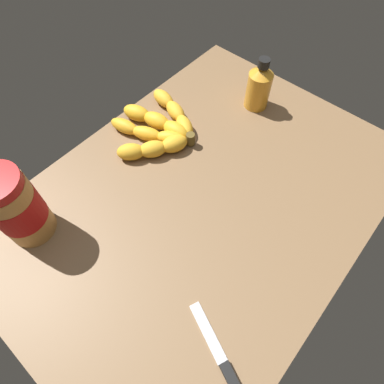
{
  "coord_description": "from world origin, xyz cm",
  "views": [
    {
      "loc": [
        28.5,
        21.95,
        58.39
      ],
      "look_at": [
        2.63,
        -0.56,
        4.21
      ],
      "focal_mm": 30.82,
      "sensor_mm": 36.0,
      "label": 1
    }
  ],
  "objects_px": {
    "banana_bunch": "(158,128)",
    "honey_bottle": "(259,86)",
    "peanut_butter_jar": "(16,207)",
    "butter_knife": "(223,363)"
  },
  "relations": [
    {
      "from": "banana_bunch",
      "to": "honey_bottle",
      "type": "xyz_separation_m",
      "value": [
        -0.23,
        0.12,
        0.04
      ]
    },
    {
      "from": "banana_bunch",
      "to": "honey_bottle",
      "type": "bearing_deg",
      "value": 153.18
    },
    {
      "from": "peanut_butter_jar",
      "to": "honey_bottle",
      "type": "relative_size",
      "value": 1.25
    },
    {
      "from": "peanut_butter_jar",
      "to": "butter_knife",
      "type": "bearing_deg",
      "value": 97.54
    },
    {
      "from": "peanut_butter_jar",
      "to": "honey_bottle",
      "type": "height_order",
      "value": "peanut_butter_jar"
    },
    {
      "from": "honey_bottle",
      "to": "butter_knife",
      "type": "xyz_separation_m",
      "value": [
        0.51,
        0.3,
        -0.05
      ]
    },
    {
      "from": "peanut_butter_jar",
      "to": "butter_knife",
      "type": "xyz_separation_m",
      "value": [
        -0.06,
        0.43,
        -0.08
      ]
    },
    {
      "from": "banana_bunch",
      "to": "honey_bottle",
      "type": "distance_m",
      "value": 0.26
    },
    {
      "from": "banana_bunch",
      "to": "peanut_butter_jar",
      "type": "height_order",
      "value": "peanut_butter_jar"
    },
    {
      "from": "banana_bunch",
      "to": "peanut_butter_jar",
      "type": "xyz_separation_m",
      "value": [
        0.34,
        -0.01,
        0.06
      ]
    }
  ]
}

